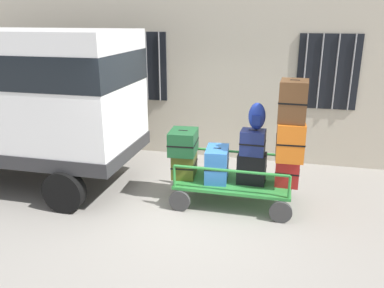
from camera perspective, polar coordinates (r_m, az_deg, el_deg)
The scene contains 14 objects.
ground_plane at distance 6.57m, azimuth -0.49°, elevation -9.80°, with size 40.00×40.00×0.00m, color gray.
building_wall at distance 8.68m, azimuth 4.37°, elevation 14.23°, with size 12.00×0.38×5.00m.
van at distance 7.89m, azimuth -24.02°, elevation 6.88°, with size 4.33×2.07×2.86m.
luggage_cart at distance 6.78m, azimuth 6.05°, elevation -5.88°, with size 1.98×1.10×0.40m.
cart_railing at distance 6.63m, azimuth 6.16°, elevation -2.85°, with size 1.88×0.97×0.38m.
suitcase_left_bottom at distance 6.86m, azimuth -1.10°, elevation -2.88°, with size 0.45×0.58×0.44m.
suitcase_left_middle at distance 6.65m, azimuth -1.28°, elevation 0.31°, with size 0.49×0.60×0.41m.
suitcase_midleft_bottom at distance 6.67m, azimuth 3.64°, elevation -2.92°, with size 0.42×0.63×0.57m.
suitcase_center_bottom at distance 6.63m, azimuth 8.66°, elevation -3.48°, with size 0.48×0.37×0.51m.
suitcase_center_middle at distance 6.45m, azimuth 8.82°, elevation 0.25°, with size 0.41×0.35×0.41m.
suitcase_midright_bottom at distance 6.62m, azimuth 13.70°, elevation -3.88°, with size 0.40×0.31×0.50m.
suitcase_midright_middle at distance 6.40m, azimuth 14.07°, elevation 0.61°, with size 0.46×0.64×0.61m.
suitcase_midright_top at distance 6.26m, azimuth 14.50°, elevation 6.10°, with size 0.44×0.55×0.64m.
backpack at distance 6.36m, azimuth 9.42°, elevation 3.96°, with size 0.27×0.22×0.44m.
Camera 1 is at (1.44, -5.63, 3.07)m, focal length 36.72 mm.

